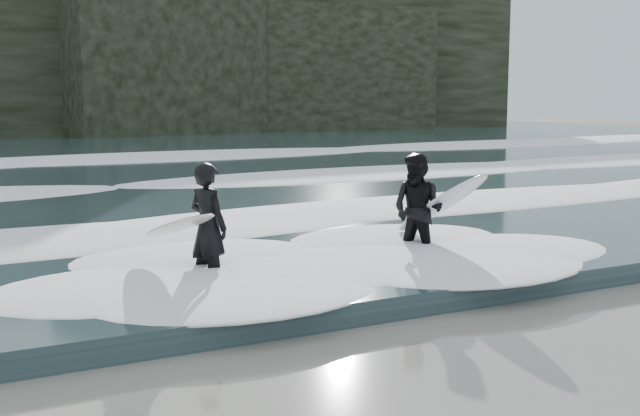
% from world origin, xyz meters
% --- Properties ---
extents(ground, '(120.00, 120.00, 0.00)m').
position_xyz_m(ground, '(0.00, 0.00, 0.00)').
color(ground, olive).
rests_on(ground, ground).
extents(sea, '(90.00, 52.00, 0.30)m').
position_xyz_m(sea, '(0.00, 29.00, 0.15)').
color(sea, '#26383E').
rests_on(sea, ground).
extents(foam_near, '(60.00, 3.20, 0.20)m').
position_xyz_m(foam_near, '(0.00, 9.00, 0.40)').
color(foam_near, white).
rests_on(foam_near, sea).
extents(foam_mid, '(60.00, 4.00, 0.24)m').
position_xyz_m(foam_mid, '(0.00, 16.00, 0.42)').
color(foam_mid, white).
rests_on(foam_mid, sea).
extents(foam_far, '(60.00, 4.80, 0.30)m').
position_xyz_m(foam_far, '(0.00, 25.00, 0.45)').
color(foam_far, white).
rests_on(foam_far, sea).
extents(surfer_left, '(1.06, 1.98, 1.71)m').
position_xyz_m(surfer_left, '(-1.70, 5.50, 0.86)').
color(surfer_left, black).
rests_on(surfer_left, ground).
extents(surfer_right, '(1.26, 2.05, 1.72)m').
position_xyz_m(surfer_right, '(1.77, 5.43, 0.87)').
color(surfer_right, black).
rests_on(surfer_right, ground).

